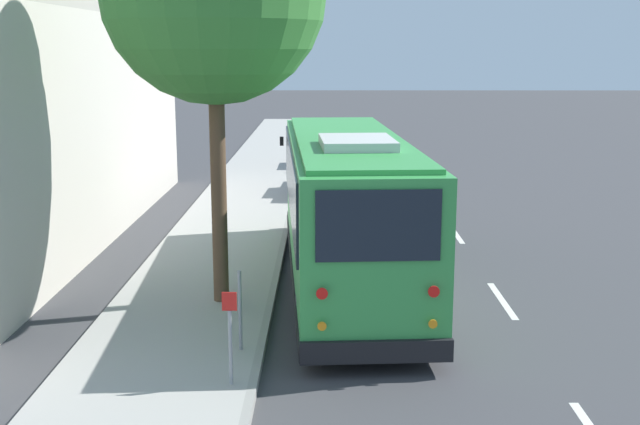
# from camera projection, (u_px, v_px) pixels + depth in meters

# --- Properties ---
(ground_plane) EXTENTS (160.00, 160.00, 0.00)m
(ground_plane) POSITION_uv_depth(u_px,v_px,m) (373.00, 299.00, 16.43)
(ground_plane) COLOR #3D3D3F
(sidewalk_slab) EXTENTS (80.00, 3.07, 0.15)m
(sidewalk_slab) POSITION_uv_depth(u_px,v_px,m) (194.00, 295.00, 16.44)
(sidewalk_slab) COLOR #A3A099
(sidewalk_slab) RESTS_ON ground
(curb_strip) EXTENTS (80.00, 0.14, 0.15)m
(curb_strip) POSITION_uv_depth(u_px,v_px,m) (272.00, 295.00, 16.43)
(curb_strip) COLOR gray
(curb_strip) RESTS_ON ground
(shuttle_bus) EXTENTS (10.22, 3.22, 3.41)m
(shuttle_bus) POSITION_uv_depth(u_px,v_px,m) (348.00, 203.00, 17.01)
(shuttle_bus) COLOR green
(shuttle_bus) RESTS_ON ground
(parked_sedan_navy) EXTENTS (4.45, 1.91, 1.33)m
(parked_sedan_navy) POSITION_uv_depth(u_px,v_px,m) (322.00, 178.00, 27.78)
(parked_sedan_navy) COLOR #19234C
(parked_sedan_navy) RESTS_ON ground
(parked_sedan_gray) EXTENTS (4.55, 1.76, 1.33)m
(parked_sedan_gray) POSITION_uv_depth(u_px,v_px,m) (325.00, 154.00, 33.93)
(parked_sedan_gray) COLOR slate
(parked_sedan_gray) RESTS_ON ground
(sign_post_near) EXTENTS (0.06, 0.22, 1.42)m
(sign_post_near) POSITION_uv_depth(u_px,v_px,m) (230.00, 337.00, 11.80)
(sign_post_near) COLOR gray
(sign_post_near) RESTS_ON sidewalk_slab
(sign_post_far) EXTENTS (0.06, 0.06, 1.35)m
(sign_post_far) POSITION_uv_depth(u_px,v_px,m) (240.00, 310.00, 13.17)
(sign_post_far) COLOR gray
(sign_post_far) RESTS_ON sidewalk_slab
(lane_stripe_mid) EXTENTS (2.40, 0.14, 0.01)m
(lane_stripe_mid) POSITION_uv_depth(u_px,v_px,m) (502.00, 300.00, 16.34)
(lane_stripe_mid) COLOR silver
(lane_stripe_mid) RESTS_ON ground
(lane_stripe_ahead) EXTENTS (2.40, 0.14, 0.01)m
(lane_stripe_ahead) POSITION_uv_depth(u_px,v_px,m) (455.00, 233.00, 22.22)
(lane_stripe_ahead) COLOR silver
(lane_stripe_ahead) RESTS_ON ground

